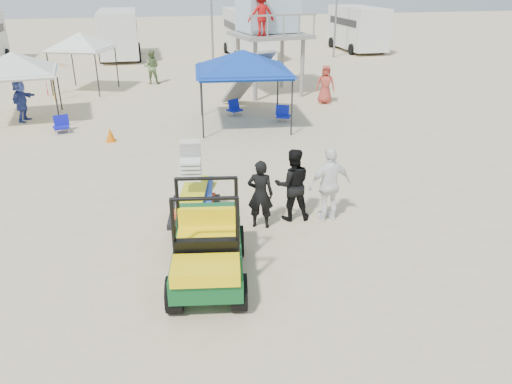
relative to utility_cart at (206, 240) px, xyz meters
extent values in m
plane|color=beige|center=(0.72, -1.85, -0.92)|extent=(140.00, 140.00, 0.00)
cube|color=#0B4B20|center=(0.02, 0.04, -0.35)|extent=(1.69, 2.76, 0.46)
cube|color=yellow|center=(0.02, 0.04, -0.07)|extent=(1.28, 0.91, 0.25)
cylinder|color=black|center=(-0.55, -0.89, -0.58)|extent=(0.39, 0.70, 0.66)
cube|color=black|center=(0.02, 2.34, -0.50)|extent=(1.41, 1.85, 0.11)
cylinder|color=black|center=(-0.47, 2.34, -0.69)|extent=(0.25, 0.47, 0.44)
imported|color=black|center=(1.52, 2.04, -0.08)|extent=(0.71, 0.58, 1.67)
imported|color=black|center=(2.37, 2.29, -0.02)|extent=(0.95, 0.78, 1.80)
imported|color=white|center=(3.22, 2.04, 0.01)|extent=(1.13, 0.59, 1.85)
cylinder|color=gray|center=(4.04, 14.85, 0.46)|extent=(0.20, 0.20, 2.75)
cube|color=gray|center=(5.25, 16.06, 1.92)|extent=(3.75, 3.75, 0.18)
cube|color=#A3C2D2|center=(5.25, 16.39, 3.21)|extent=(2.83, 2.55, 2.31)
imported|color=#B20F0F|center=(4.37, 14.96, 2.98)|extent=(1.25, 0.72, 1.93)
cylinder|color=black|center=(1.24, 9.13, 0.17)|extent=(0.06, 0.06, 2.17)
pyramid|color=#0F37A4|center=(2.87, 10.76, 2.00)|extent=(3.75, 3.75, 0.80)
cube|color=#0F37A4|center=(2.87, 10.76, 1.20)|extent=(3.75, 3.75, 0.18)
pyramid|color=silver|center=(-5.83, 13.26, 1.85)|extent=(3.35, 3.35, 0.80)
cube|color=silver|center=(-5.83, 13.26, 1.05)|extent=(3.35, 3.35, 0.18)
cylinder|color=black|center=(-4.98, 17.45, 0.17)|extent=(0.06, 0.06, 2.18)
pyramid|color=white|center=(-3.77, 18.67, 2.01)|extent=(3.33, 3.33, 0.80)
cube|color=white|center=(-3.77, 18.67, 1.21)|extent=(3.33, 3.33, 0.18)
imported|color=#C81540|center=(-5.57, 17.99, -0.05)|extent=(2.41, 2.43, 1.73)
imported|color=gold|center=(-5.04, 16.66, 0.00)|extent=(2.74, 2.76, 1.84)
cone|color=#DD6506|center=(-2.22, 9.64, -0.67)|extent=(0.34, 0.34, 0.50)
cube|color=#0F11AC|center=(-4.08, 11.14, -0.70)|extent=(0.67, 0.64, 0.06)
cube|color=#0F11AC|center=(-4.08, 11.38, -0.50)|extent=(0.57, 0.33, 0.44)
cylinder|color=#B2B2B7|center=(-4.30, 10.94, -0.82)|extent=(0.03, 0.03, 0.20)
cube|color=#0E1B9C|center=(2.79, 12.25, -0.70)|extent=(0.72, 0.70, 0.06)
cube|color=#0E1B9C|center=(2.79, 12.49, -0.50)|extent=(0.55, 0.42, 0.44)
cylinder|color=#B2B2B7|center=(2.57, 12.05, -0.82)|extent=(0.03, 0.03, 0.20)
cube|color=#101FB4|center=(4.55, 10.81, -0.70)|extent=(0.71, 0.69, 0.06)
cube|color=#101FB4|center=(4.55, 11.05, -0.50)|extent=(0.56, 0.40, 0.44)
cylinder|color=#B2B2B7|center=(4.33, 10.61, -0.82)|extent=(0.03, 0.03, 0.20)
cube|color=silver|center=(-2.28, 29.65, 0.83)|extent=(2.50, 6.50, 3.00)
cube|color=black|center=(-2.28, 29.65, 1.28)|extent=(2.54, 5.20, 0.50)
cylinder|color=black|center=(-3.53, 27.57, -0.52)|extent=(0.25, 0.80, 0.80)
cube|color=silver|center=(6.72, 28.15, 0.83)|extent=(2.50, 7.00, 3.00)
cube|color=black|center=(6.72, 28.15, 1.28)|extent=(2.54, 5.60, 0.50)
cylinder|color=black|center=(5.47, 25.91, -0.52)|extent=(0.25, 0.80, 0.80)
cube|color=silver|center=(15.72, 29.65, 0.83)|extent=(2.50, 6.60, 3.00)
cube|color=black|center=(15.72, 29.65, 1.28)|extent=(2.54, 5.28, 0.50)
cylinder|color=black|center=(14.47, 27.53, -0.52)|extent=(0.25, 0.80, 0.80)
cylinder|color=slate|center=(3.72, 25.15, 3.08)|extent=(0.14, 0.14, 8.00)
imported|color=#34459C|center=(-5.78, 13.24, -0.06)|extent=(0.90, 1.67, 1.72)
imported|color=#5D7747|center=(-0.39, 19.86, -0.01)|extent=(1.02, 0.88, 1.81)
imported|color=#AC3D31|center=(7.27, 13.48, -0.05)|extent=(0.98, 0.79, 1.74)
camera|label=1|loc=(-0.90, -8.27, 4.60)|focal=35.00mm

